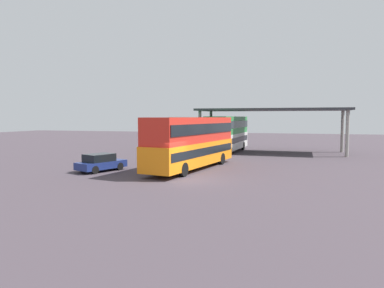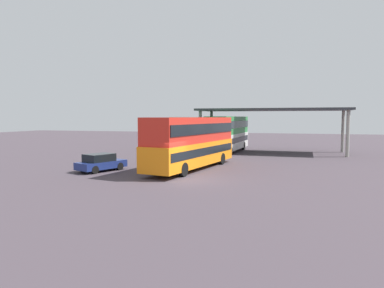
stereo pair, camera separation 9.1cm
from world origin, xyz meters
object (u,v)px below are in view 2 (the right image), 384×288
Objects in this scene: double_decker_mid_row at (228,133)px; parked_hatchback at (101,162)px; double_decker_near_canopy at (196,132)px; double_decker_main at (192,141)px.

parked_hatchback is at bearing 162.72° from double_decker_mid_row.
double_decker_mid_row is at bearing -92.04° from double_decker_near_canopy.
double_decker_main is 7.30m from parked_hatchback.
double_decker_near_canopy is (-3.78, 14.76, 0.00)m from double_decker_main.
double_decker_near_canopy is at bearing 24.63° from double_decker_main.
double_decker_main is at bearing -177.35° from double_decker_mid_row.
double_decker_mid_row is at bearing 0.55° from parked_hatchback.
double_decker_near_canopy is (2.62, 17.90, 1.60)m from parked_hatchback.
parked_hatchback is (-6.39, -3.14, -1.59)m from double_decker_main.
double_decker_mid_row is (0.28, 14.18, 0.04)m from double_decker_main.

